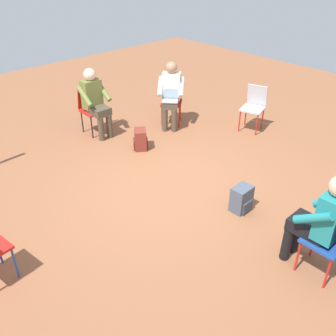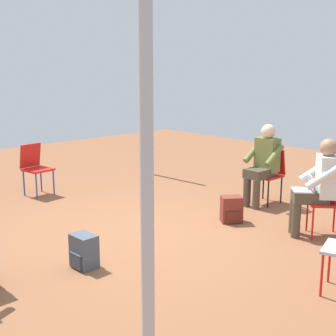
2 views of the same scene
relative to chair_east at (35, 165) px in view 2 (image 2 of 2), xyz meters
name	(u,v)px [view 2 (image 2 of 2)]	position (x,y,z in m)	size (l,w,h in m)	color
ground_plane	(139,234)	(-2.63, -0.02, -0.50)	(14.55, 14.55, 0.00)	brown
chair_east	(35,165)	(0.00, 0.00, 0.00)	(0.49, 0.45, 0.85)	red
chair_south	(269,171)	(-2.92, -2.43, 0.00)	(0.41, 0.44, 0.85)	red
chair_southwest	(331,198)	(-4.33, -1.72, 0.00)	(0.59, 0.58, 0.85)	red
person_with_laptop	(318,182)	(-4.20, -1.61, 0.20)	(0.64, 0.63, 1.24)	#4C4233
person_in_olive	(263,160)	(-2.92, -2.27, 0.20)	(0.50, 0.53, 1.24)	#4C4233
backpack_near_laptop_user	(231,211)	(-3.13, -1.26, -0.34)	(0.33, 0.34, 0.36)	maroon
backpack_by_empty_chair	(84,253)	(-3.00, 1.04, -0.34)	(0.28, 0.25, 0.36)	#475160
tent_pole_near	(147,232)	(-5.32, 2.15, 0.79)	(0.07, 0.07, 2.57)	#B2B2B7
tent_pole_far	(147,109)	(-0.07, -2.38, 0.79)	(0.07, 0.07, 2.57)	#B2B2B7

